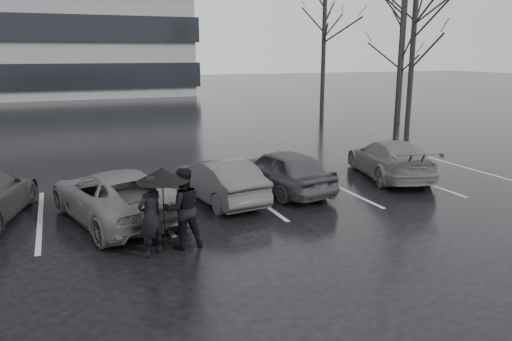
{
  "coord_description": "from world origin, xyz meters",
  "views": [
    {
      "loc": [
        -4.4,
        -10.36,
        4.01
      ],
      "look_at": [
        0.16,
        1.0,
        1.1
      ],
      "focal_mm": 35.0,
      "sensor_mm": 36.0,
      "label": 1
    }
  ],
  "objects": [
    {
      "name": "stall_stripes",
      "position": [
        -0.8,
        2.5,
        0.0
      ],
      "size": [
        19.72,
        5.0,
        0.0
      ],
      "color": "#ABABAE",
      "rests_on": "ground"
    },
    {
      "name": "car_east",
      "position": [
        5.59,
        2.8,
        0.62
      ],
      "size": [
        2.72,
        4.56,
        1.24
      ],
      "primitive_type": "imported",
      "rotation": [
        0.0,
        0.0,
        2.9
      ],
      "color": "#4A4A4D",
      "rests_on": "ground"
    },
    {
      "name": "pedestrian_right",
      "position": [
        -2.13,
        -0.63,
        0.86
      ],
      "size": [
        0.83,
        0.65,
        1.71
      ],
      "primitive_type": "imported",
      "rotation": [
        0.0,
        0.0,
        3.14
      ],
      "color": "black",
      "rests_on": "ground"
    },
    {
      "name": "car_west_a",
      "position": [
        -0.41,
        2.3,
        0.6
      ],
      "size": [
        1.78,
        3.78,
        1.2
      ],
      "primitive_type": "imported",
      "rotation": [
        0.0,
        0.0,
        3.29
      ],
      "color": "#28282A",
      "rests_on": "ground"
    },
    {
      "name": "tree_north",
      "position": [
        11.0,
        17.0,
        4.25
      ],
      "size": [
        0.26,
        0.26,
        8.5
      ],
      "primitive_type": "cylinder",
      "color": "black",
      "rests_on": "ground"
    },
    {
      "name": "car_west_b",
      "position": [
        -3.24,
        1.71,
        0.63
      ],
      "size": [
        3.18,
        4.91,
        1.26
      ],
      "primitive_type": "imported",
      "rotation": [
        0.0,
        0.0,
        3.4
      ],
      "color": "#4A4A4D",
      "rests_on": "ground"
    },
    {
      "name": "pedestrian_left",
      "position": [
        -2.84,
        -0.82,
        0.83
      ],
      "size": [
        0.72,
        0.66,
        1.66
      ],
      "primitive_type": "imported",
      "rotation": [
        0.0,
        0.0,
        3.71
      ],
      "color": "black",
      "rests_on": "ground"
    },
    {
      "name": "car_main",
      "position": [
        1.58,
        2.53,
        0.64
      ],
      "size": [
        2.18,
        3.98,
        1.28
      ],
      "primitive_type": "imported",
      "rotation": [
        0.0,
        0.0,
        3.33
      ],
      "color": "black",
      "rests_on": "ground"
    },
    {
      "name": "lamp_post",
      "position": [
        8.82,
        6.81,
        3.84
      ],
      "size": [
        0.46,
        0.46,
        8.39
      ],
      "rotation": [
        0.0,
        0.0,
        0.06
      ],
      "color": "gray",
      "rests_on": "ground"
    },
    {
      "name": "umbrella",
      "position": [
        -2.55,
        -0.73,
        1.63
      ],
      "size": [
        1.06,
        1.06,
        1.79
      ],
      "color": "black",
      "rests_on": "ground"
    },
    {
      "name": "ground",
      "position": [
        0.0,
        0.0,
        0.0
      ],
      "size": [
        160.0,
        160.0,
        0.0
      ],
      "primitive_type": "plane",
      "color": "black",
      "rests_on": "ground"
    },
    {
      "name": "tree_ne",
      "position": [
        14.5,
        14.0,
        3.5
      ],
      "size": [
        0.26,
        0.26,
        7.0
      ],
      "primitive_type": "cylinder",
      "color": "black",
      "rests_on": "ground"
    },
    {
      "name": "tree_east",
      "position": [
        12.0,
        10.0,
        4.0
      ],
      "size": [
        0.26,
        0.26,
        8.0
      ],
      "primitive_type": "cylinder",
      "color": "black",
      "rests_on": "ground"
    }
  ]
}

